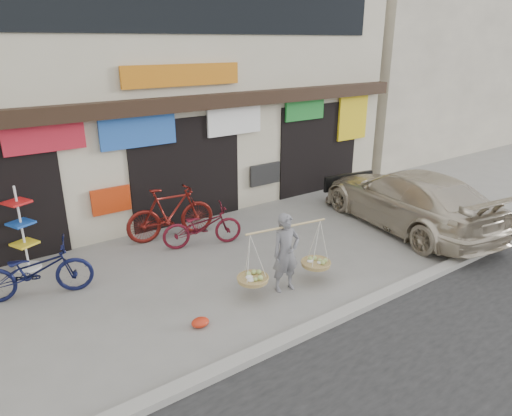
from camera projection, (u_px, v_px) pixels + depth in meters
ground at (269, 273)px, 9.30m from camera, size 70.00×70.00×0.00m
kerb at (339, 316)px, 7.74m from camera, size 70.00×0.25×0.12m
shophouse_block at (136, 78)px, 13.03m from camera, size 14.00×6.32×7.00m
neighbor_east at (414, 70)px, 20.86m from camera, size 12.00×7.00×6.40m
street_vendor at (286, 256)px, 8.47m from camera, size 1.91×0.76×1.53m
bike_0 at (35, 271)px, 8.30m from camera, size 2.11×1.21×1.05m
bike_1 at (171, 213)px, 10.74m from camera, size 2.18×0.87×1.28m
bike_2 at (202, 226)px, 10.40m from camera, size 1.93×1.12×0.96m
suv at (408, 199)px, 11.44m from camera, size 2.75×5.26×1.46m
display_rack at (23, 236)px, 9.26m from camera, size 0.56×0.56×1.79m
red_bag at (200, 322)px, 7.55m from camera, size 0.31×0.25×0.14m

